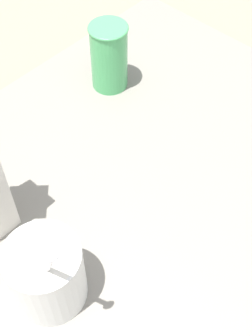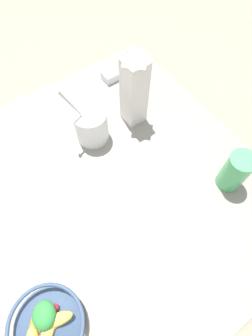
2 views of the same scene
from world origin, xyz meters
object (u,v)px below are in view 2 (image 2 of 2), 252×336
(spice_jar, at_px, (110,76))
(drinking_cup, at_px, (235,171))
(fruit_bowl, at_px, (47,325))
(milk_carton, at_px, (134,88))
(yogurt_tub, at_px, (91,124))

(spice_jar, bearing_deg, drinking_cup, 95.51)
(fruit_bowl, height_order, spice_jar, fruit_bowl)
(milk_carton, distance_m, spice_jar, 0.26)
(drinking_cup, bearing_deg, spice_jar, -84.49)
(milk_carton, relative_size, spice_jar, 5.37)
(milk_carton, height_order, drinking_cup, milk_carton)
(spice_jar, bearing_deg, fruit_bowl, 46.98)
(spice_jar, bearing_deg, yogurt_tub, 44.92)
(milk_carton, height_order, spice_jar, milk_carton)
(fruit_bowl, xyz_separation_m, spice_jar, (-0.60, -0.64, -0.02))
(milk_carton, xyz_separation_m, yogurt_tub, (0.17, -0.01, -0.08))
(fruit_bowl, height_order, yogurt_tub, yogurt_tub)
(fruit_bowl, relative_size, spice_jar, 3.43)
(fruit_bowl, bearing_deg, milk_carton, -142.88)
(fruit_bowl, relative_size, yogurt_tub, 0.76)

